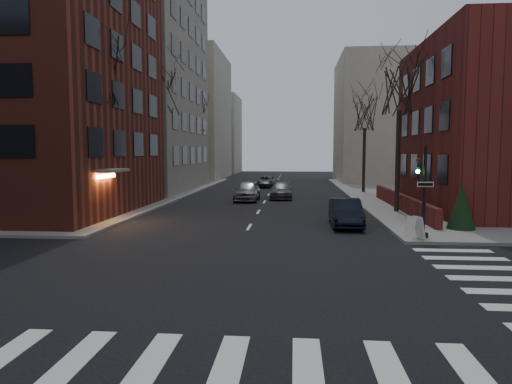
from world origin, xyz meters
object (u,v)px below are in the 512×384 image
(tree_left_c, at_px, (196,115))
(parked_sedan, at_px, (346,213))
(car_lane_far, at_px, (266,182))
(traffic_signal, at_px, (423,198))
(tree_right_a, at_px, (400,85))
(tree_left_b, at_px, (160,91))
(tree_right_b, at_px, (365,112))
(streetlamp_near, at_px, (153,147))
(car_lane_silver, at_px, (247,191))
(evergreen_shrub, at_px, (462,206))
(tree_left_a, at_px, (98,71))
(car_lane_gray, at_px, (281,191))
(sandwich_board, at_px, (415,228))
(streetlamp_far, at_px, (205,149))

(tree_left_c, distance_m, parked_sedan, 31.50)
(car_lane_far, bearing_deg, traffic_signal, -71.25)
(tree_right_a, bearing_deg, tree_left_b, 155.56)
(tree_right_b, xyz_separation_m, parked_sedan, (-3.78, -19.35, -6.87))
(streetlamp_near, relative_size, car_lane_silver, 1.35)
(tree_left_c, height_order, evergreen_shrub, tree_left_c)
(parked_sedan, bearing_deg, traffic_signal, -51.08)
(tree_left_a, bearing_deg, traffic_signal, -16.65)
(car_lane_far, distance_m, evergreen_shrub, 29.82)
(tree_left_a, xyz_separation_m, tree_right_b, (17.60, 18.00, -0.88))
(streetlamp_near, bearing_deg, car_lane_far, 66.50)
(car_lane_gray, relative_size, evergreen_shrub, 2.06)
(tree_left_b, relative_size, car_lane_gray, 2.36)
(tree_left_c, height_order, tree_right_a, same)
(traffic_signal, bearing_deg, tree_left_a, 163.35)
(sandwich_board, bearing_deg, tree_left_c, 95.38)
(evergreen_shrub, bearing_deg, tree_left_b, 142.86)
(tree_left_a, relative_size, car_lane_silver, 2.20)
(sandwich_board, bearing_deg, streetlamp_near, 117.33)
(traffic_signal, distance_m, tree_right_b, 23.71)
(tree_left_b, height_order, streetlamp_far, tree_left_b)
(tree_right_b, xyz_separation_m, sandwich_board, (-1.30, -23.50, -6.93))
(tree_left_b, relative_size, tree_right_b, 1.18)
(car_lane_gray, bearing_deg, tree_left_c, 125.70)
(tree_left_c, bearing_deg, car_lane_far, -6.98)
(streetlamp_near, distance_m, evergreen_shrub, 21.66)
(tree_left_a, bearing_deg, streetlamp_far, 88.77)
(tree_right_a, bearing_deg, tree_right_b, 90.00)
(car_lane_silver, bearing_deg, sandwich_board, -61.17)
(parked_sedan, distance_m, car_lane_silver, 13.78)
(tree_right_a, relative_size, streetlamp_near, 1.55)
(car_lane_silver, relative_size, sandwich_board, 4.62)
(parked_sedan, bearing_deg, tree_left_a, 174.82)
(tree_right_b, bearing_deg, car_lane_gray, -145.15)
(tree_left_a, height_order, car_lane_silver, tree_left_a)
(car_lane_gray, xyz_separation_m, evergreen_shrub, (9.24, -15.31, 0.60))
(streetlamp_near, xyz_separation_m, car_lane_gray, (9.42, 4.72, -3.57))
(tree_right_b, xyz_separation_m, streetlamp_near, (-17.00, -10.00, -3.35))
(streetlamp_far, xyz_separation_m, parked_sedan, (13.22, -29.35, -3.52))
(streetlamp_near, distance_m, parked_sedan, 16.57)
(streetlamp_near, xyz_separation_m, evergreen_shrub, (18.66, -10.59, -2.98))
(streetlamp_near, distance_m, sandwich_board, 21.01)
(tree_left_b, height_order, tree_left_c, tree_left_b)
(tree_left_a, xyz_separation_m, streetlamp_near, (0.60, 8.00, -4.23))
(streetlamp_far, bearing_deg, evergreen_shrub, -58.62)
(tree_left_b, distance_m, car_lane_gray, 13.00)
(parked_sedan, bearing_deg, streetlamp_far, 114.64)
(tree_left_b, xyz_separation_m, streetlamp_far, (0.60, 16.00, -4.68))
(traffic_signal, distance_m, evergreen_shrub, 3.55)
(car_lane_gray, bearing_deg, tree_left_a, -129.56)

